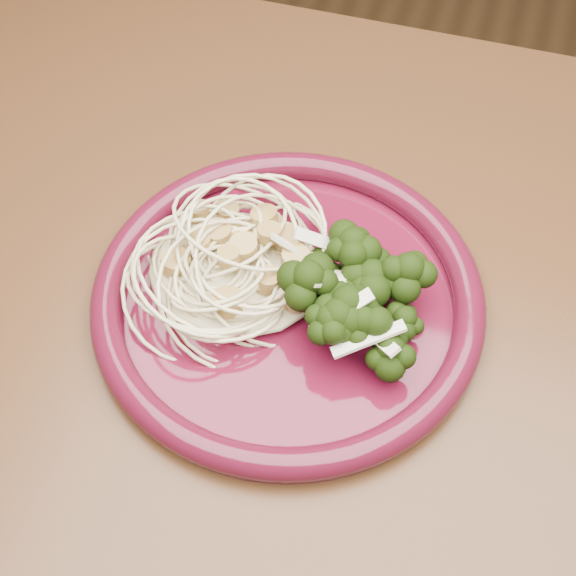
{
  "coord_description": "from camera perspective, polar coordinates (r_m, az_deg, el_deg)",
  "views": [
    {
      "loc": [
        0.06,
        -0.24,
        1.2
      ],
      "look_at": [
        -0.04,
        0.07,
        0.77
      ],
      "focal_mm": 50.0,
      "sensor_mm": 36.0,
      "label": 1
    }
  ],
  "objects": [
    {
      "name": "spaghetti_pile",
      "position": [
        0.55,
        -3.75,
        1.72
      ],
      "size": [
        0.15,
        0.13,
        0.03
      ],
      "primitive_type": "ellipsoid",
      "rotation": [
        0.0,
        0.0,
        -0.23
      ],
      "color": "beige",
      "rests_on": "dinner_plate"
    },
    {
      "name": "broccoli_pile",
      "position": [
        0.52,
        4.88,
        -1.71
      ],
      "size": [
        0.11,
        0.14,
        0.05
      ],
      "primitive_type": "ellipsoid",
      "rotation": [
        0.0,
        0.0,
        -0.23
      ],
      "color": "black",
      "rests_on": "dinner_plate"
    },
    {
      "name": "dining_table",
      "position": [
        0.6,
        1.53,
        -12.54
      ],
      "size": [
        1.2,
        0.8,
        0.75
      ],
      "color": "#472814",
      "rests_on": "ground"
    },
    {
      "name": "dinner_plate",
      "position": [
        0.55,
        0.0,
        -0.63
      ],
      "size": [
        0.32,
        0.32,
        0.02
      ],
      "rotation": [
        0.0,
        0.0,
        -0.23
      ],
      "color": "#490A1B",
      "rests_on": "dining_table"
    },
    {
      "name": "onion_garnish",
      "position": [
        0.49,
        5.11,
        0.17
      ],
      "size": [
        0.07,
        0.09,
        0.04
      ],
      "primitive_type": null,
      "rotation": [
        0.0,
        0.0,
        -0.23
      ],
      "color": "beige",
      "rests_on": "broccoli_pile"
    },
    {
      "name": "scallop_cluster",
      "position": [
        0.53,
        -3.94,
        3.88
      ],
      "size": [
        0.13,
        0.13,
        0.04
      ],
      "primitive_type": null,
      "rotation": [
        0.0,
        0.0,
        -0.23
      ],
      "color": "tan",
      "rests_on": "spaghetti_pile"
    }
  ]
}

